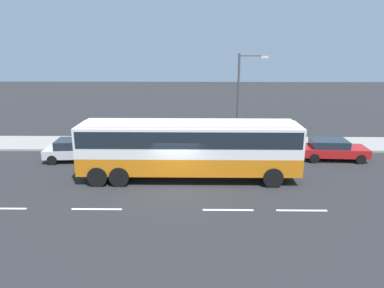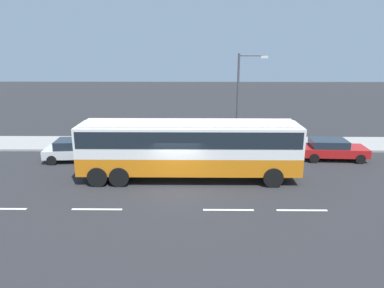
% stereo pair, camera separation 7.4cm
% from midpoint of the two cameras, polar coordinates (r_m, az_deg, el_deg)
% --- Properties ---
extents(ground_plane, '(120.00, 120.00, 0.00)m').
position_cam_midpoint_polar(ground_plane, '(19.53, -2.27, -7.10)').
color(ground_plane, '#28282B').
extents(sidewalk_curb, '(80.00, 4.00, 0.15)m').
position_cam_midpoint_polar(sidewalk_curb, '(27.95, -1.31, 0.06)').
color(sidewalk_curb, gray).
rests_on(sidewalk_curb, ground_plane).
extents(lane_centreline, '(38.95, 0.16, 0.01)m').
position_cam_midpoint_polar(lane_centreline, '(17.17, -4.43, -10.43)').
color(lane_centreline, white).
rests_on(lane_centreline, ground_plane).
extents(coach_bus, '(12.44, 2.68, 3.36)m').
position_cam_midpoint_polar(coach_bus, '(20.19, -0.40, -0.05)').
color(coach_bus, orange).
rests_on(coach_bus, ground_plane).
extents(car_silver_hatch, '(4.22, 2.22, 1.44)m').
position_cam_midpoint_polar(car_silver_hatch, '(25.15, -17.98, -0.82)').
color(car_silver_hatch, silver).
rests_on(car_silver_hatch, ground_plane).
extents(car_red_compact, '(4.37, 2.17, 1.38)m').
position_cam_midpoint_polar(car_red_compact, '(25.96, 21.64, -0.73)').
color(car_red_compact, '#B21919').
rests_on(car_red_compact, ground_plane).
extents(pedestrian_near_curb, '(0.32, 0.32, 1.51)m').
position_cam_midpoint_polar(pedestrian_near_curb, '(28.29, -6.68, 2.10)').
color(pedestrian_near_curb, brown).
rests_on(pedestrian_near_curb, sidewalk_curb).
extents(street_lamp, '(2.09, 0.24, 6.84)m').
position_cam_midpoint_polar(street_lamp, '(26.01, 8.00, 7.88)').
color(street_lamp, '#47474C').
rests_on(street_lamp, sidewalk_curb).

